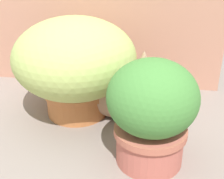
{
  "coord_description": "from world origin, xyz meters",
  "views": [
    {
      "loc": [
        0.27,
        -1.08,
        0.71
      ],
      "look_at": [
        0.1,
        0.02,
        0.18
      ],
      "focal_mm": 48.49,
      "sensor_mm": 36.0,
      "label": 1
    }
  ],
  "objects_px": {
    "grass_planter": "(75,62)",
    "mushroom_ornament_red": "(68,103)",
    "leafy_planter": "(152,110)",
    "cat": "(122,92)"
  },
  "relations": [
    {
      "from": "grass_planter",
      "to": "mushroom_ornament_red",
      "type": "distance_m",
      "value": 0.18
    },
    {
      "from": "leafy_planter",
      "to": "mushroom_ornament_red",
      "type": "xyz_separation_m",
      "value": [
        -0.37,
        0.23,
        -0.12
      ]
    },
    {
      "from": "cat",
      "to": "mushroom_ornament_red",
      "type": "distance_m",
      "value": 0.24
    },
    {
      "from": "cat",
      "to": "mushroom_ornament_red",
      "type": "relative_size",
      "value": 3.27
    },
    {
      "from": "leafy_planter",
      "to": "mushroom_ornament_red",
      "type": "bearing_deg",
      "value": 148.31
    },
    {
      "from": "cat",
      "to": "mushroom_ornament_red",
      "type": "xyz_separation_m",
      "value": [
        -0.23,
        -0.07,
        -0.04
      ]
    },
    {
      "from": "grass_planter",
      "to": "cat",
      "type": "distance_m",
      "value": 0.25
    },
    {
      "from": "cat",
      "to": "mushroom_ornament_red",
      "type": "bearing_deg",
      "value": -163.4
    },
    {
      "from": "mushroom_ornament_red",
      "to": "cat",
      "type": "bearing_deg",
      "value": 16.6
    },
    {
      "from": "grass_planter",
      "to": "cat",
      "type": "relative_size",
      "value": 1.39
    }
  ]
}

